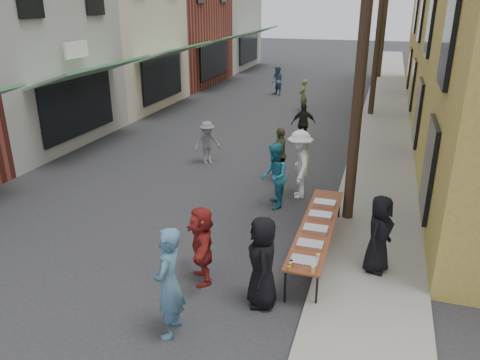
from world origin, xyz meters
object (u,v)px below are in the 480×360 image
Objects in this scene: utility_pole_near at (364,37)px; guest_front_a at (262,262)px; serving_table at (317,226)px; server at (379,234)px; utility_pole_mid at (380,17)px; guest_front_c at (274,176)px; utility_pole_far at (386,11)px; catering_tray_sausage at (304,261)px.

utility_pole_near is 5.55m from guest_front_a.
serving_table is 2.46× the size of server.
guest_front_a is 1.07× the size of server.
utility_pole_mid is 2.25× the size of serving_table.
serving_table is 2.70m from guest_front_c.
guest_front_a is 2.58m from server.
utility_pole_near is 4.13m from guest_front_c.
utility_pole_far is 27.89m from catering_tray_sausage.
utility_pole_near reaches higher than guest_front_c.
utility_pole_mid is 5.52× the size of server.
guest_front_c is at bearing 172.87° from utility_pole_near.
guest_front_c is at bearing 66.45° from server.
server is at bearing 30.04° from guest_front_c.
catering_tray_sausage is (-0.50, -15.64, -3.71)m from utility_pole_mid.
serving_table is (-0.50, -25.99, -3.79)m from utility_pole_far.
serving_table is 2.25× the size of guest_front_c.
guest_front_c is (-1.99, 0.25, -3.61)m from utility_pole_near.
guest_front_a is at bearing -150.29° from catering_tray_sausage.
guest_front_a is 4.36m from guest_front_c.
utility_pole_mid is 1.00× the size of utility_pole_far.
guest_front_a reaches higher than catering_tray_sausage.
utility_pole_near and utility_pole_far have the same top height.
guest_front_a is at bearing -92.43° from utility_pole_far.
utility_pole_mid is 12.45m from guest_front_c.
server is at bearing 111.07° from guest_front_a.
server reaches higher than serving_table.
utility_pole_mid is at bearing 87.95° from serving_table.
utility_pole_far reaches higher than catering_tray_sausage.
catering_tray_sausage is 4.17m from guest_front_c.
utility_pole_mid is 5.14× the size of guest_front_a.
guest_front_a is (-1.19, -4.03, -3.62)m from utility_pole_near.
utility_pole_far reaches higher than guest_front_a.
utility_pole_mid and utility_pole_far have the same top height.
guest_front_a is (-1.19, -16.03, -3.62)m from utility_pole_mid.
serving_table is (-0.50, -1.99, -3.79)m from utility_pole_near.
utility_pole_far is 5.14× the size of guest_front_a.
utility_pole_mid reaches higher than catering_tray_sausage.
server is (0.77, -26.37, -3.59)m from utility_pole_far.
guest_front_c reaches higher than server.
guest_front_c is (-1.49, 2.24, 0.18)m from serving_table.
utility_pole_far reaches higher than serving_table.
utility_pole_far is 28.29m from guest_front_a.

